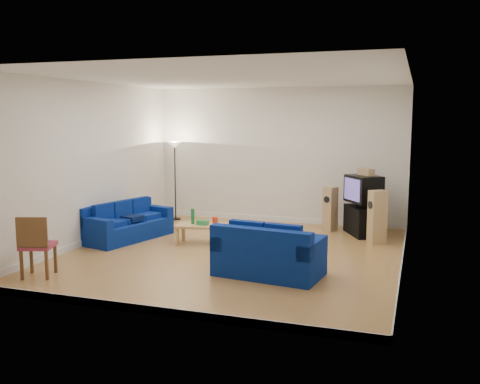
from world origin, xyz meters
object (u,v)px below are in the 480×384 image
(sofa_loveseat, at_px, (268,257))
(coffee_table, at_px, (204,227))
(sofa_three_seat, at_px, (126,226))
(television, at_px, (363,189))
(tv_stand, at_px, (363,221))

(sofa_loveseat, height_order, coffee_table, sofa_loveseat)
(sofa_three_seat, height_order, coffee_table, sofa_three_seat)
(sofa_loveseat, distance_m, television, 3.74)
(sofa_three_seat, relative_size, tv_stand, 2.10)
(sofa_three_seat, xyz_separation_m, coffee_table, (1.70, 0.11, 0.06))
(tv_stand, xyz_separation_m, television, (-0.01, -0.05, 0.70))
(tv_stand, bearing_deg, television, -36.35)
(coffee_table, distance_m, tv_stand, 3.46)
(tv_stand, bearing_deg, sofa_loveseat, -43.74)
(sofa_three_seat, bearing_deg, sofa_loveseat, 80.25)
(sofa_loveseat, relative_size, coffee_table, 1.51)
(coffee_table, xyz_separation_m, tv_stand, (2.91, 1.88, -0.04))
(coffee_table, bearing_deg, television, 32.21)
(sofa_three_seat, bearing_deg, coffee_table, 108.15)
(tv_stand, height_order, television, television)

